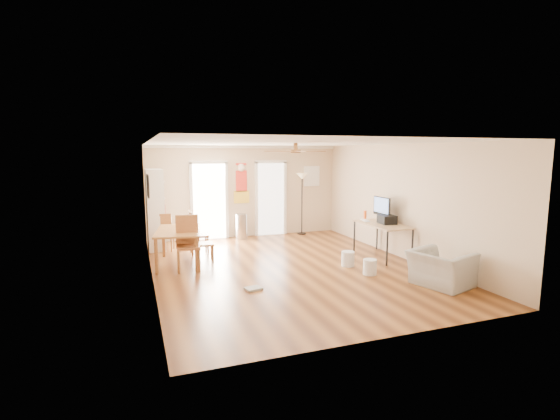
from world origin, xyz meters
name	(u,v)px	position (x,y,z in m)	size (l,w,h in m)	color
floor	(290,268)	(0.00, 0.00, 0.00)	(7.00, 7.00, 0.00)	brown
ceiling	(290,143)	(0.00, 0.00, 2.60)	(5.50, 7.00, 0.00)	silver
wall_back	(246,191)	(0.00, 3.50, 1.30)	(5.50, 0.04, 2.60)	beige
wall_front	(390,241)	(0.00, -3.50, 1.30)	(5.50, 0.04, 2.60)	beige
wall_left	(150,213)	(-2.75, 0.00, 1.30)	(0.04, 7.00, 2.60)	beige
wall_right	(402,201)	(2.75, 0.00, 1.30)	(0.04, 7.00, 2.60)	beige
crown_molding	(290,145)	(0.00, 0.00, 2.56)	(5.50, 7.00, 0.08)	white
kitchen_doorway	(209,202)	(-1.05, 3.48, 1.05)	(0.90, 0.10, 2.10)	white
bathroom_doorway	(271,199)	(0.75, 3.48, 1.05)	(0.80, 0.10, 2.10)	white
wall_decal	(241,183)	(-0.13, 3.48, 1.55)	(0.46, 0.03, 1.10)	red
ac_grille	(312,176)	(2.05, 3.47, 1.70)	(0.50, 0.04, 0.60)	white
framed_poster	(148,186)	(-2.73, 1.40, 1.70)	(0.04, 0.66, 0.48)	black
ceiling_fan	(296,151)	(0.00, -0.30, 2.43)	(1.24, 1.24, 0.20)	#593819
bookshelf	(155,209)	(-2.53, 2.76, 1.00)	(0.40, 0.90, 2.00)	silver
dining_table	(179,247)	(-2.15, 1.10, 0.38)	(0.91, 1.51, 0.76)	#A06833
dining_chair_right_a	(199,233)	(-1.60, 1.84, 0.51)	(0.42, 0.42, 1.02)	olive
dining_chair_right_b	(205,242)	(-1.60, 1.06, 0.46)	(0.38, 0.38, 0.93)	#A76935
dining_chair_near	(188,244)	(-2.02, 0.53, 0.56)	(0.46, 0.46, 1.12)	#AC6D37
dining_chair_far	(165,232)	(-2.33, 2.47, 0.47)	(0.39, 0.39, 0.94)	olive
trash_can	(241,226)	(-0.23, 3.17, 0.35)	(0.33, 0.33, 0.71)	#AFAFB1
torchiere_lamp	(302,204)	(1.65, 3.25, 0.90)	(0.34, 0.34, 1.80)	black
computer_desk	(382,240)	(2.34, 0.13, 0.39)	(0.73, 1.45, 0.78)	tan
imac	(382,209)	(2.47, 0.37, 1.07)	(0.09, 0.64, 0.59)	black
keyboard	(365,220)	(2.20, 0.66, 0.79)	(0.13, 0.40, 0.02)	white
printer	(387,219)	(2.45, 0.12, 0.88)	(0.33, 0.39, 0.20)	black
orange_bottle	(365,215)	(2.30, 0.82, 0.89)	(0.07, 0.07, 0.22)	#F15915
wastebasket_a	(348,259)	(1.22, -0.30, 0.16)	(0.28, 0.28, 0.32)	silver
wastebasket_b	(370,267)	(1.33, -0.99, 0.15)	(0.27, 0.27, 0.31)	silver
floor_cloth	(253,289)	(-1.11, -1.07, 0.02)	(0.28, 0.22, 0.04)	#999A95
armchair	(441,269)	(2.15, -2.03, 0.32)	(0.98, 0.86, 0.64)	#9C9D98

